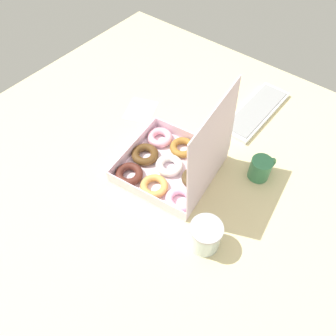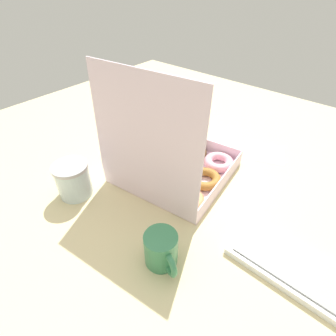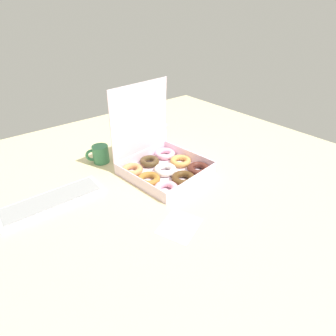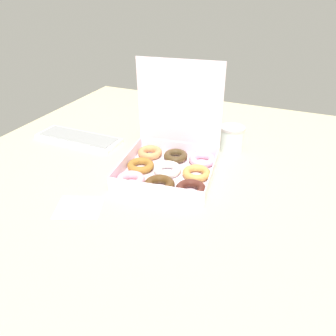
{
  "view_description": "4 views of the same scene",
  "coord_description": "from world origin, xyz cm",
  "px_view_note": "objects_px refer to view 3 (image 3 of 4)",
  "views": [
    {
      "loc": [
        55.32,
        47.6,
        100.83
      ],
      "look_at": [
        -2.57,
        1.8,
        4.76
      ],
      "focal_mm": 35.0,
      "sensor_mm": 36.0,
      "label": 1
    },
    {
      "loc": [
        -48.41,
        55.08,
        56.99
      ],
      "look_at": [
        -3.63,
        2.39,
        2.23
      ],
      "focal_mm": 28.0,
      "sensor_mm": 36.0,
      "label": 2
    },
    {
      "loc": [
        -70.17,
        -81.46,
        66.2
      ],
      "look_at": [
        -5.14,
        -1.49,
        3.36
      ],
      "focal_mm": 28.0,
      "sensor_mm": 36.0,
      "label": 3
    },
    {
      "loc": [
        36.04,
        -97.46,
        64.0
      ],
      "look_at": [
        -4.67,
        -1.5,
        3.4
      ],
      "focal_mm": 35.0,
      "sensor_mm": 36.0,
      "label": 4
    }
  ],
  "objects_px": {
    "donut_box": "(163,164)",
    "glass_jar": "(158,134)",
    "keyboard": "(52,201)",
    "coffee_mug": "(100,154)"
  },
  "relations": [
    {
      "from": "donut_box",
      "to": "glass_jar",
      "type": "height_order",
      "value": "donut_box"
    },
    {
      "from": "keyboard",
      "to": "coffee_mug",
      "type": "height_order",
      "value": "coffee_mug"
    },
    {
      "from": "coffee_mug",
      "to": "glass_jar",
      "type": "distance_m",
      "value": 0.36
    },
    {
      "from": "keyboard",
      "to": "coffee_mug",
      "type": "distance_m",
      "value": 0.35
    },
    {
      "from": "keyboard",
      "to": "glass_jar",
      "type": "relative_size",
      "value": 3.63
    },
    {
      "from": "glass_jar",
      "to": "coffee_mug",
      "type": "bearing_deg",
      "value": 179.13
    },
    {
      "from": "donut_box",
      "to": "glass_jar",
      "type": "bearing_deg",
      "value": 57.24
    },
    {
      "from": "keyboard",
      "to": "coffee_mug",
      "type": "bearing_deg",
      "value": 30.73
    },
    {
      "from": "donut_box",
      "to": "keyboard",
      "type": "xyz_separation_m",
      "value": [
        -0.49,
        0.09,
        -0.03
      ]
    },
    {
      "from": "donut_box",
      "to": "glass_jar",
      "type": "relative_size",
      "value": 3.59
    }
  ]
}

